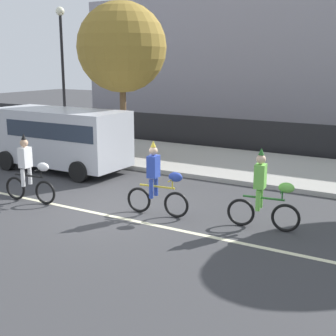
{
  "coord_description": "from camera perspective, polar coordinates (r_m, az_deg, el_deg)",
  "views": [
    {
      "loc": [
        7.32,
        -9.45,
        3.85
      ],
      "look_at": [
        0.95,
        1.2,
        1.0
      ],
      "focal_mm": 50.0,
      "sensor_mm": 36.0,
      "label": 1
    }
  ],
  "objects": [
    {
      "name": "street_lamp_post",
      "position": [
        20.54,
        -12.77,
        13.0
      ],
      "size": [
        0.36,
        0.36,
        5.86
      ],
      "color": "black",
      "rests_on": "sidewalk_curb"
    },
    {
      "name": "sidewalk_curb",
      "position": [
        17.95,
        6.07,
        0.72
      ],
      "size": [
        60.0,
        5.0,
        0.15
      ],
      "primitive_type": "cube",
      "color": "#9E9B93",
      "rests_on": "ground"
    },
    {
      "name": "building_backdrop",
      "position": [
        28.03,
        19.6,
        11.87
      ],
      "size": [
        28.0,
        8.0,
        7.37
      ],
      "primitive_type": "cube",
      "color": "#99939E",
      "rests_on": "ground"
    },
    {
      "name": "parked_van_silver",
      "position": [
        17.03,
        -12.82,
        3.93
      ],
      "size": [
        5.0,
        2.22,
        2.18
      ],
      "color": "silver",
      "rests_on": "ground"
    },
    {
      "name": "parade_cyclist_zebra",
      "position": [
        13.43,
        -16.55,
        -0.55
      ],
      "size": [
        1.72,
        0.5,
        1.92
      ],
      "color": "black",
      "rests_on": "ground"
    },
    {
      "name": "parade_cyclist_lime",
      "position": [
        11.03,
        11.67,
        -3.16
      ],
      "size": [
        1.71,
        0.52,
        1.92
      ],
      "color": "black",
      "rests_on": "ground"
    },
    {
      "name": "ground_plane",
      "position": [
        12.55,
        -6.59,
        -5.01
      ],
      "size": [
        80.0,
        80.0,
        0.0
      ],
      "primitive_type": "plane",
      "color": "#38383A"
    },
    {
      "name": "parade_cyclist_cobalt",
      "position": [
        11.78,
        -1.27,
        -1.85
      ],
      "size": [
        1.72,
        0.51,
        1.92
      ],
      "color": "black",
      "rests_on": "ground"
    },
    {
      "name": "street_tree_far_corner",
      "position": [
        17.95,
        -5.65,
        14.4
      ],
      "size": [
        3.33,
        3.33,
        5.86
      ],
      "color": "brown",
      "rests_on": "sidewalk_curb"
    },
    {
      "name": "road_centre_line",
      "position": [
        12.18,
        -8.02,
        -5.6
      ],
      "size": [
        36.0,
        0.14,
        0.01
      ],
      "primitive_type": "cube",
      "color": "beige",
      "rests_on": "ground"
    },
    {
      "name": "fence_line",
      "position": [
        20.46,
        9.55,
        3.9
      ],
      "size": [
        40.0,
        0.08,
        1.4
      ],
      "primitive_type": "cube",
      "color": "black",
      "rests_on": "ground"
    }
  ]
}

